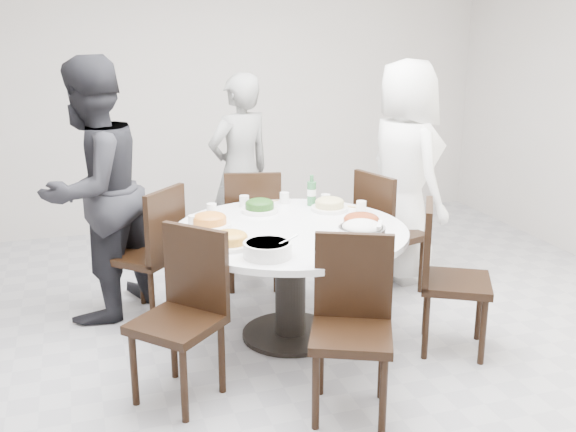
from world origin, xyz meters
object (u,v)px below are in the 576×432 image
object	(u,v)px
chair_n	(253,227)
chair_sw	(176,320)
chair_s	(351,332)
rice_bowl	(362,237)
soup_bowl	(268,249)
chair_nw	(145,253)
chair_se	(456,279)
diner_middle	(240,172)
chair_ne	(391,232)
diner_left	(93,191)
dining_table	(290,283)
beverage_bottle	(312,190)
diner_right	(404,172)

from	to	relation	value
chair_n	chair_sw	distance (m)	1.72
chair_s	rice_bowl	xyz separation A→B (m)	(0.27, 0.51, 0.33)
rice_bowl	soup_bowl	bearing A→B (deg)	-179.57
chair_nw	chair_se	bearing A→B (deg)	101.70
chair_s	diner_middle	bearing A→B (deg)	114.22
soup_bowl	diner_middle	bearing A→B (deg)	80.65
chair_ne	chair_sw	world-z (taller)	same
chair_n	chair_s	size ratio (longest dim) A/B	1.00
chair_s	diner_left	xyz separation A→B (m)	(-1.19, 1.72, 0.43)
chair_nw	dining_table	bearing A→B (deg)	98.06
chair_ne	chair_s	bearing A→B (deg)	129.71
diner_middle	chair_nw	bearing A→B (deg)	22.14
diner_left	diner_middle	bearing A→B (deg)	162.76
diner_middle	chair_s	bearing A→B (deg)	68.83
chair_nw	diner_left	bearing A→B (deg)	-73.09
chair_n	diner_middle	size ratio (longest dim) A/B	0.58
chair_n	chair_nw	xyz separation A→B (m)	(-0.87, -0.36, 0.00)
dining_table	chair_s	xyz separation A→B (m)	(0.02, -0.97, 0.10)
dining_table	chair_ne	distance (m)	1.12
chair_n	rice_bowl	size ratio (longest dim) A/B	3.46
chair_nw	chair_sw	size ratio (longest dim) A/B	1.00
chair_n	chair_s	xyz separation A→B (m)	(0.02, -1.93, 0.00)
chair_ne	chair_n	distance (m)	1.07
chair_ne	diner_middle	bearing A→B (deg)	28.45
rice_bowl	beverage_bottle	size ratio (longest dim) A/B	1.24
chair_nw	chair_se	world-z (taller)	same
dining_table	chair_s	world-z (taller)	chair_s
chair_nw	diner_right	size ratio (longest dim) A/B	0.54
chair_s	soup_bowl	size ratio (longest dim) A/B	3.45
dining_table	rice_bowl	distance (m)	0.69
diner_left	rice_bowl	world-z (taller)	diner_left
chair_s	diner_right	xyz separation A→B (m)	(1.18, 1.75, 0.40)
diner_middle	beverage_bottle	xyz separation A→B (m)	(0.29, -0.96, 0.05)
diner_left	dining_table	bearing A→B (deg)	100.15
chair_sw	diner_left	xyz separation A→B (m)	(-0.35, 1.30, 0.43)
chair_s	diner_left	distance (m)	2.14
diner_middle	soup_bowl	size ratio (longest dim) A/B	5.92
dining_table	diner_right	bearing A→B (deg)	33.03
dining_table	chair_ne	xyz separation A→B (m)	(0.98, 0.52, 0.10)
chair_ne	diner_left	world-z (taller)	diner_left
chair_nw	chair_sw	xyz separation A→B (m)	(0.04, -1.15, 0.00)
chair_s	chair_sw	bearing A→B (deg)	177.92
dining_table	soup_bowl	xyz separation A→B (m)	(-0.28, -0.46, 0.42)
chair_se	chair_n	bearing A→B (deg)	61.93
chair_sw	chair_s	world-z (taller)	same
chair_ne	dining_table	bearing A→B (deg)	100.61
beverage_bottle	chair_n	bearing A→B (deg)	123.67
chair_nw	diner_middle	world-z (taller)	diner_middle
dining_table	diner_left	xyz separation A→B (m)	(-1.17, 0.75, 0.53)
chair_se	diner_left	distance (m)	2.48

